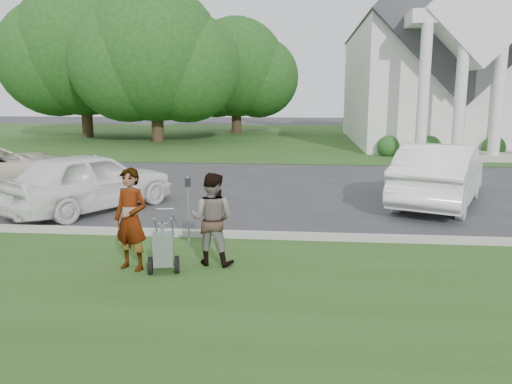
# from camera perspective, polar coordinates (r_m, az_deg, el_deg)

# --- Properties ---
(ground) EXTENTS (120.00, 120.00, 0.00)m
(ground) POSITION_cam_1_polar(r_m,az_deg,el_deg) (9.90, -2.73, -6.18)
(ground) COLOR #333335
(ground) RESTS_ON ground
(grass_strip) EXTENTS (80.00, 7.00, 0.01)m
(grass_strip) POSITION_cam_1_polar(r_m,az_deg,el_deg) (7.13, -6.29, -13.20)
(grass_strip) COLOR #2A4A19
(grass_strip) RESTS_ON ground
(church_lawn) EXTENTS (80.00, 30.00, 0.01)m
(church_lawn) POSITION_cam_1_polar(r_m,az_deg,el_deg) (36.50, 3.39, 6.34)
(church_lawn) COLOR #2A4A19
(church_lawn) RESTS_ON ground
(curb) EXTENTS (80.00, 0.18, 0.15)m
(curb) POSITION_cam_1_polar(r_m,az_deg,el_deg) (10.40, -2.30, -4.90)
(curb) COLOR #9E9E93
(curb) RESTS_ON ground
(church) EXTENTS (9.19, 19.00, 24.10)m
(church) POSITION_cam_1_polar(r_m,az_deg,el_deg) (33.49, 19.42, 15.52)
(church) COLOR white
(church) RESTS_ON ground
(tree_left) EXTENTS (10.63, 8.40, 9.71)m
(tree_left) POSITION_cam_1_polar(r_m,az_deg,el_deg) (32.80, -11.47, 14.56)
(tree_left) COLOR #332316
(tree_left) RESTS_ON ground
(tree_far) EXTENTS (11.64, 9.20, 10.73)m
(tree_far) POSITION_cam_1_polar(r_m,az_deg,el_deg) (37.74, -19.17, 14.57)
(tree_far) COLOR #332316
(tree_far) RESTS_ON ground
(tree_back) EXTENTS (9.61, 7.60, 8.89)m
(tree_back) POSITION_cam_1_polar(r_m,az_deg,el_deg) (39.76, -2.31, 13.54)
(tree_back) COLOR #332316
(tree_back) RESTS_ON ground
(striping_cart) EXTENTS (0.62, 1.06, 0.93)m
(striping_cart) POSITION_cam_1_polar(r_m,az_deg,el_deg) (8.43, -10.55, -6.57)
(striping_cart) COLOR black
(striping_cart) RESTS_ON ground
(person_left) EXTENTS (0.73, 0.60, 1.73)m
(person_left) POSITION_cam_1_polar(r_m,az_deg,el_deg) (8.61, -14.10, -3.15)
(person_left) COLOR #999999
(person_left) RESTS_ON ground
(person_right) EXTENTS (0.87, 0.73, 1.61)m
(person_right) POSITION_cam_1_polar(r_m,az_deg,el_deg) (8.66, -5.05, -3.17)
(person_right) COLOR #999999
(person_right) RESTS_ON ground
(parking_meter_near) EXTENTS (0.10, 0.09, 1.38)m
(parking_meter_near) POSITION_cam_1_polar(r_m,az_deg,el_deg) (9.80, -7.75, -1.20)
(parking_meter_near) COLOR #999BA1
(parking_meter_near) RESTS_ON ground
(car_b) EXTENTS (3.88, 4.80, 1.54)m
(car_b) POSITION_cam_1_polar(r_m,az_deg,el_deg) (13.46, -18.45, 1.20)
(car_b) COLOR white
(car_b) RESTS_ON ground
(car_d) EXTENTS (3.59, 5.33, 1.66)m
(car_d) POSITION_cam_1_polar(r_m,az_deg,el_deg) (14.37, 20.25, 1.93)
(car_d) COLOR white
(car_d) RESTS_ON ground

